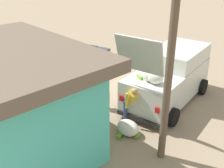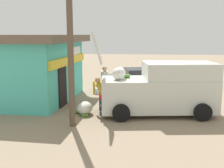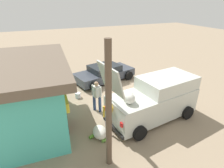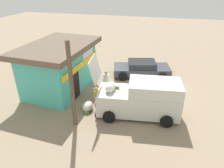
{
  "view_description": "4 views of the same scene",
  "coord_description": "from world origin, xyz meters",
  "px_view_note": "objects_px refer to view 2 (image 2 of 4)",
  "views": [
    {
      "loc": [
        -7.62,
        8.38,
        5.19
      ],
      "look_at": [
        -1.26,
        1.64,
        0.84
      ],
      "focal_mm": 43.12,
      "sensor_mm": 36.0,
      "label": 1
    },
    {
      "loc": [
        -13.09,
        0.74,
        3.05
      ],
      "look_at": [
        -1.19,
        1.91,
        0.88
      ],
      "focal_mm": 43.63,
      "sensor_mm": 36.0,
      "label": 2
    },
    {
      "loc": [
        -8.75,
        4.66,
        5.27
      ],
      "look_at": [
        -0.21,
        1.04,
        0.94
      ],
      "focal_mm": 28.9,
      "sensor_mm": 36.0,
      "label": 3
    },
    {
      "loc": [
        -12.14,
        -1.04,
        6.69
      ],
      "look_at": [
        -1.4,
        1.8,
        0.97
      ],
      "focal_mm": 32.98,
      "sensor_mm": 36.0,
      "label": 4
    }
  ],
  "objects_px": {
    "storefront_bar": "(37,67)",
    "vendor_standing": "(105,82)",
    "unloaded_banana_pile": "(85,108)",
    "parked_sedan": "(143,79)",
    "delivery_van": "(161,89)",
    "customer_bending": "(102,91)",
    "paint_bucket": "(98,91)"
  },
  "relations": [
    {
      "from": "storefront_bar",
      "to": "unloaded_banana_pile",
      "type": "relative_size",
      "value": 7.0
    },
    {
      "from": "customer_bending",
      "to": "paint_bucket",
      "type": "xyz_separation_m",
      "value": [
        3.37,
        0.68,
        -0.7
      ]
    },
    {
      "from": "delivery_van",
      "to": "vendor_standing",
      "type": "xyz_separation_m",
      "value": [
        1.58,
        2.39,
        -0.04
      ]
    },
    {
      "from": "customer_bending",
      "to": "unloaded_banana_pile",
      "type": "bearing_deg",
      "value": 120.1
    },
    {
      "from": "delivery_van",
      "to": "unloaded_banana_pile",
      "type": "height_order",
      "value": "delivery_van"
    },
    {
      "from": "storefront_bar",
      "to": "delivery_van",
      "type": "bearing_deg",
      "value": -107.15
    },
    {
      "from": "storefront_bar",
      "to": "vendor_standing",
      "type": "relative_size",
      "value": 3.51
    },
    {
      "from": "storefront_bar",
      "to": "unloaded_banana_pile",
      "type": "bearing_deg",
      "value": -128.39
    },
    {
      "from": "delivery_van",
      "to": "customer_bending",
      "type": "height_order",
      "value": "delivery_van"
    },
    {
      "from": "parked_sedan",
      "to": "vendor_standing",
      "type": "height_order",
      "value": "vendor_standing"
    },
    {
      "from": "storefront_bar",
      "to": "unloaded_banana_pile",
      "type": "height_order",
      "value": "storefront_bar"
    },
    {
      "from": "unloaded_banana_pile",
      "to": "delivery_van",
      "type": "bearing_deg",
      "value": -82.92
    },
    {
      "from": "storefront_bar",
      "to": "unloaded_banana_pile",
      "type": "xyz_separation_m",
      "value": [
        -2.08,
        -2.63,
        -1.35
      ]
    },
    {
      "from": "vendor_standing",
      "to": "unloaded_banana_pile",
      "type": "xyz_separation_m",
      "value": [
        -1.95,
        0.55,
        -0.73
      ]
    },
    {
      "from": "storefront_bar",
      "to": "unloaded_banana_pile",
      "type": "distance_m",
      "value": 3.61
    },
    {
      "from": "parked_sedan",
      "to": "customer_bending",
      "type": "distance_m",
      "value": 5.42
    },
    {
      "from": "vendor_standing",
      "to": "paint_bucket",
      "type": "relative_size",
      "value": 5.04
    },
    {
      "from": "delivery_van",
      "to": "customer_bending",
      "type": "relative_size",
      "value": 3.34
    },
    {
      "from": "delivery_van",
      "to": "paint_bucket",
      "type": "relative_size",
      "value": 14.56
    },
    {
      "from": "unloaded_banana_pile",
      "to": "paint_bucket",
      "type": "distance_m",
      "value": 3.73
    },
    {
      "from": "vendor_standing",
      "to": "unloaded_banana_pile",
      "type": "relative_size",
      "value": 2.0
    },
    {
      "from": "storefront_bar",
      "to": "paint_bucket",
      "type": "bearing_deg",
      "value": -57.33
    },
    {
      "from": "delivery_van",
      "to": "parked_sedan",
      "type": "distance_m",
      "value": 5.19
    },
    {
      "from": "storefront_bar",
      "to": "parked_sedan",
      "type": "xyz_separation_m",
      "value": [
        3.42,
        -4.95,
        -1.03
      ]
    },
    {
      "from": "delivery_van",
      "to": "customer_bending",
      "type": "distance_m",
      "value": 2.31
    },
    {
      "from": "vendor_standing",
      "to": "customer_bending",
      "type": "relative_size",
      "value": 1.16
    },
    {
      "from": "customer_bending",
      "to": "unloaded_banana_pile",
      "type": "xyz_separation_m",
      "value": [
        -0.36,
        0.63,
        -0.62
      ]
    },
    {
      "from": "parked_sedan",
      "to": "customer_bending",
      "type": "xyz_separation_m",
      "value": [
        -5.14,
        1.7,
        0.3
      ]
    },
    {
      "from": "storefront_bar",
      "to": "delivery_van",
      "type": "height_order",
      "value": "delivery_van"
    },
    {
      "from": "unloaded_banana_pile",
      "to": "paint_bucket",
      "type": "relative_size",
      "value": 2.53
    },
    {
      "from": "storefront_bar",
      "to": "customer_bending",
      "type": "relative_size",
      "value": 4.06
    },
    {
      "from": "customer_bending",
      "to": "vendor_standing",
      "type": "bearing_deg",
      "value": 2.76
    }
  ]
}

